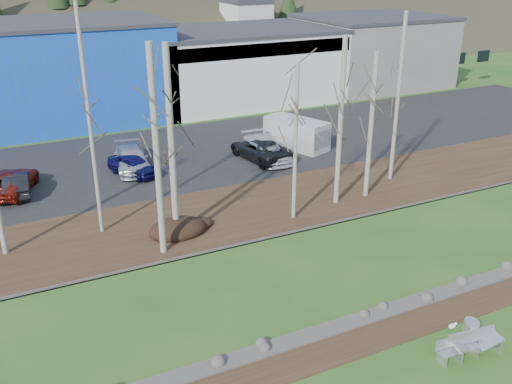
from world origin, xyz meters
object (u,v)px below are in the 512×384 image
litter_bin (470,333)px  car_3 (133,165)px  bench_intact (457,348)px  bench_damaged (475,343)px  car_1 (11,182)px  car_0 (17,183)px  seagull (453,326)px  van_white (299,134)px  car_4 (260,149)px  car_5 (267,149)px  car_2 (132,159)px

litter_bin → car_3: bearing=106.3°
bench_intact → bench_damaged: bearing=-2.5°
litter_bin → car_1: bearing=121.5°
bench_intact → car_0: car_0 is taller
seagull → van_white: (5.72, 21.58, 1.02)m
seagull → car_3: (-6.64, 21.46, 0.63)m
bench_damaged → van_white: van_white is taller
bench_intact → car_3: size_ratio=0.44×
car_4 → car_5: 0.48m
litter_bin → van_white: van_white is taller
car_1 → car_4: car_4 is taller
bench_intact → car_0: 25.96m
seagull → car_0: car_0 is taller
car_3 → car_4: car_4 is taller
bench_intact → seagull: bearing=54.3°
car_2 → car_3: car_2 is taller
bench_damaged → car_4: (2.39, 21.99, 0.42)m
bench_intact → car_0: size_ratio=0.42×
seagull → car_3: size_ratio=0.11×
car_5 → van_white: bearing=23.1°
seagull → car_4: size_ratio=0.08×
car_4 → van_white: 3.78m
car_3 → van_white: van_white is taller
car_2 → car_4: 8.75m
bench_intact → car_5: (3.59, 21.67, 0.48)m
bench_intact → car_5: car_5 is taller
car_4 → car_3: bearing=-13.1°
van_white → car_2: bearing=155.3°
car_4 → van_white: (3.64, 0.99, 0.32)m
seagull → car_5: bearing=93.6°
car_4 → bench_damaged: bearing=76.4°
car_4 → van_white: bearing=-172.2°
bench_intact → car_0: (-12.59, 22.70, 0.39)m
car_1 → bench_damaged: bearing=143.2°
bench_intact → car_3: 23.43m
car_0 → car_5: car_5 is taller
bench_intact → car_2: (-5.37, 23.79, 0.45)m
bench_damaged → car_0: size_ratio=0.50×
bench_intact → car_2: size_ratio=0.34×
car_5 → car_0: bearing=178.8°
car_0 → car_4: car_4 is taller
car_5 → van_white: size_ratio=1.00×
seagull → car_0: bearing=133.2°
bench_damaged → car_4: size_ratio=0.39×
car_1 → car_5: 16.54m
litter_bin → car_4: (2.18, 21.52, 0.39)m
car_2 → car_3: (-0.18, -1.03, -0.07)m
car_4 → car_5: (0.42, -0.22, 0.03)m
bench_intact → van_white: van_white is taller
car_3 → car_2: bearing=55.2°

